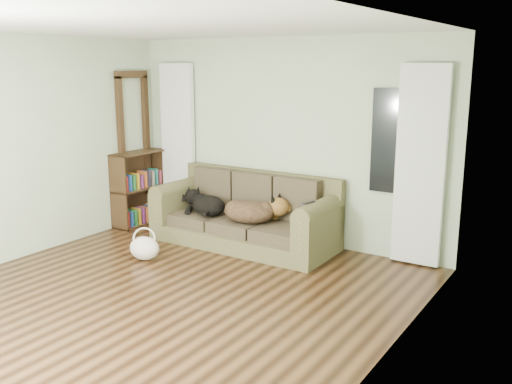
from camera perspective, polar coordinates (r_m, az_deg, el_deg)
The scene contains 15 objects.
floor at distance 5.74m, azimuth -10.14°, elevation -10.78°, with size 5.00×5.00×0.00m, color black.
ceiling at distance 5.28m, azimuth -11.28°, elevation 16.09°, with size 5.00×5.00×0.00m, color white.
wall_back at distance 7.35m, azimuth 2.79°, elevation 5.14°, with size 4.50×0.04×2.60m, color #A8B898.
wall_left at distance 7.08m, azimuth -24.13°, elevation 3.75°, with size 0.04×5.00×2.60m, color #A8B898.
wall_right at distance 4.18m, azimuth 12.48°, elevation -1.00°, with size 0.04×5.00×2.60m, color #A8B898.
curtain_left at distance 8.28m, azimuth -7.79°, elevation 4.85°, with size 0.55×0.08×2.25m, color white.
curtain_right at distance 6.60m, azimuth 16.10°, elevation 2.47°, with size 0.55×0.08×2.25m, color white.
window_pane at distance 6.71m, azimuth 13.49°, elevation 4.94°, with size 0.50×0.03×1.20m, color black.
door_casing at distance 8.36m, azimuth -12.04°, elevation 4.07°, with size 0.07×0.60×2.10m, color black.
sofa at distance 7.22m, azimuth -1.29°, elevation -1.86°, with size 2.36×1.02×0.97m, color #454120.
dog_black_lab at distance 7.45m, azimuth -4.95°, elevation -1.21°, with size 0.59×0.41×0.25m, color black.
dog_shepherd at distance 7.03m, azimuth -0.35°, elevation -1.93°, with size 0.67×0.47×0.29m, color black.
tv_remote at distance 6.49m, azimuth 5.27°, elevation -1.04°, with size 0.05×0.17×0.02m, color black.
tote_bag at distance 6.88m, azimuth -11.09°, elevation -5.38°, with size 0.38×0.30×0.28m, color silver.
bookshelf at distance 8.34m, azimuth -11.60°, elevation 0.23°, with size 0.31×0.84×1.05m, color black.
Camera 1 is at (3.63, -3.82, 2.27)m, focal length 40.00 mm.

